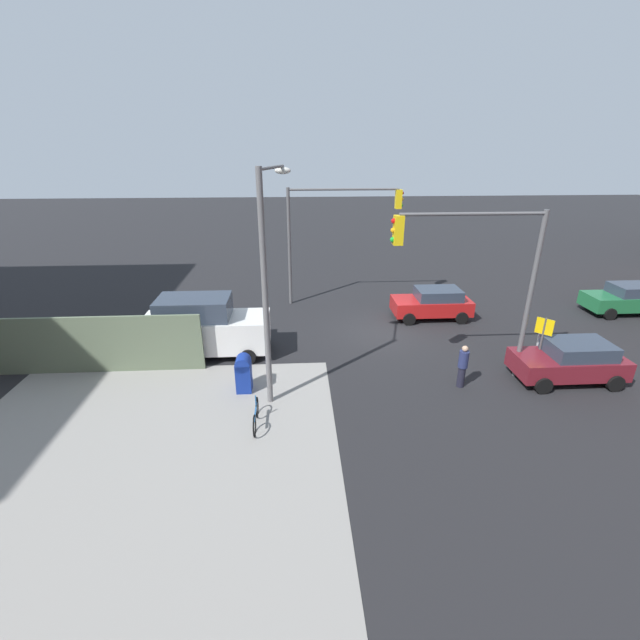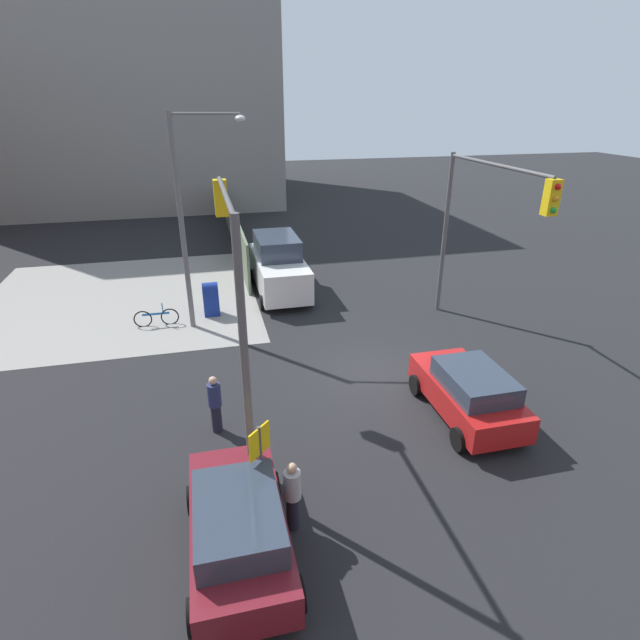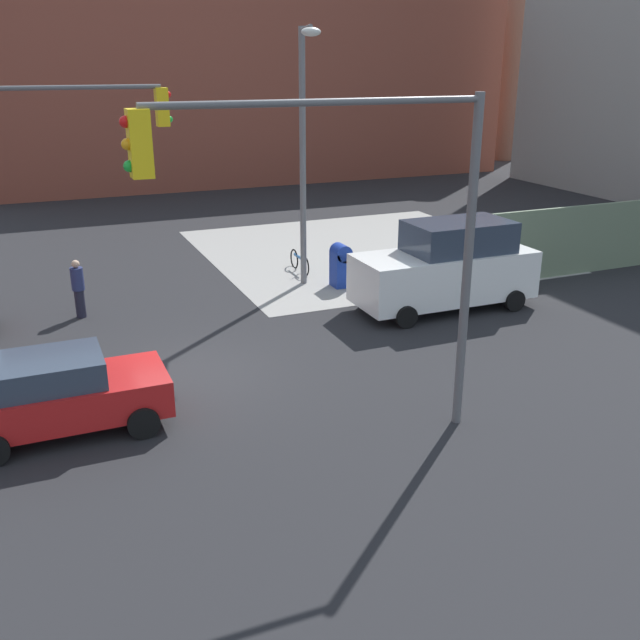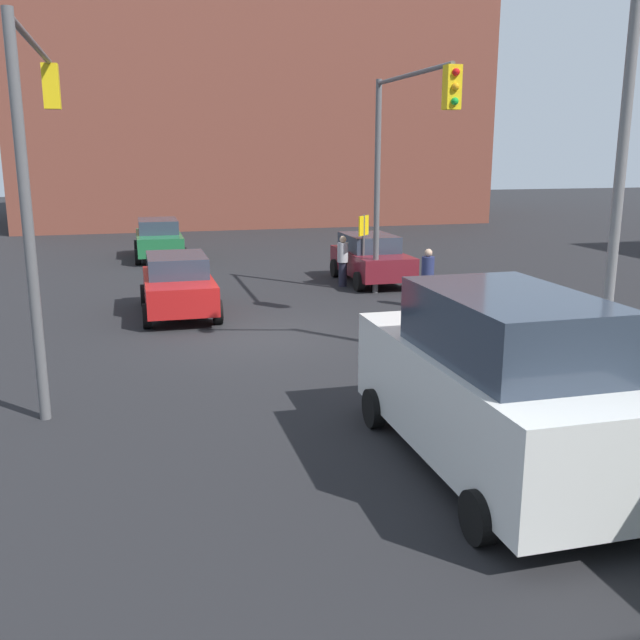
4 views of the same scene
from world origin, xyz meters
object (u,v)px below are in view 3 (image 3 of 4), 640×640
object	(u,v)px
street_lamp_corner	(304,141)
mailbox_blue	(341,264)
smokestack	(514,17)
bicycle_leaning_on_fence	(300,262)
pedestrian_waiting	(78,288)
traffic_signal_se_corner	(353,205)
van_white_delivery	(447,267)
traffic_signal_nw_corner	(48,159)
coupe_red	(59,393)

from	to	relation	value
street_lamp_corner	mailbox_blue	size ratio (longest dim) A/B	5.59
smokestack	bicycle_leaning_on_fence	world-z (taller)	smokestack
pedestrian_waiting	bicycle_leaning_on_fence	world-z (taller)	pedestrian_waiting
traffic_signal_se_corner	van_white_delivery	distance (m)	9.43
traffic_signal_nw_corner	coupe_red	xyz separation A→B (m)	(-0.60, -6.26, -3.79)
street_lamp_corner	smokestack	bearing A→B (deg)	43.33
bicycle_leaning_on_fence	van_white_delivery	bearing A→B (deg)	-64.29
pedestrian_waiting	coupe_red	bearing A→B (deg)	-10.96
street_lamp_corner	van_white_delivery	size ratio (longest dim) A/B	1.48
street_lamp_corner	pedestrian_waiting	size ratio (longest dim) A/B	4.68
bicycle_leaning_on_fence	street_lamp_corner	bearing A→B (deg)	-105.90
smokestack	van_white_delivery	world-z (taller)	smokestack
street_lamp_corner	van_white_delivery	world-z (taller)	street_lamp_corner
street_lamp_corner	pedestrian_waiting	world-z (taller)	street_lamp_corner
mailbox_blue	van_white_delivery	size ratio (longest dim) A/B	0.26
traffic_signal_nw_corner	bicycle_leaning_on_fence	distance (m)	9.47
smokestack	traffic_signal_nw_corner	size ratio (longest dim) A/B	3.07
coupe_red	bicycle_leaning_on_fence	size ratio (longest dim) A/B	2.30
street_lamp_corner	coupe_red	size ratio (longest dim) A/B	1.98
traffic_signal_se_corner	pedestrian_waiting	bearing A→B (deg)	112.68
street_lamp_corner	bicycle_leaning_on_fence	size ratio (longest dim) A/B	4.57
smokestack	van_white_delivery	xyz separation A→B (m)	(-22.93, -28.20, -8.71)
van_white_delivery	pedestrian_waiting	xyz separation A→B (m)	(-10.20, 3.40, -0.39)
smokestack	bicycle_leaning_on_fence	bearing A→B (deg)	-138.23
pedestrian_waiting	bicycle_leaning_on_fence	distance (m)	7.88
mailbox_blue	bicycle_leaning_on_fence	size ratio (longest dim) A/B	0.82
smokestack	coupe_red	distance (m)	47.51
traffic_signal_se_corner	smokestack	bearing A→B (deg)	49.88
van_white_delivery	pedestrian_waiting	distance (m)	10.76
pedestrian_waiting	traffic_signal_se_corner	bearing A→B (deg)	19.94
traffic_signal_nw_corner	street_lamp_corner	world-z (taller)	street_lamp_corner
traffic_signal_se_corner	mailbox_blue	size ratio (longest dim) A/B	4.55
smokestack	traffic_signal_nw_corner	distance (m)	42.47
mailbox_blue	van_white_delivery	world-z (taller)	van_white_delivery
traffic_signal_nw_corner	bicycle_leaning_on_fence	xyz separation A→B (m)	(8.00, 2.70, -4.29)
van_white_delivery	bicycle_leaning_on_fence	xyz separation A→B (m)	(-2.60, 5.40, -0.93)
street_lamp_corner	bicycle_leaning_on_fence	world-z (taller)	street_lamp_corner
traffic_signal_nw_corner	pedestrian_waiting	bearing A→B (deg)	60.01
traffic_signal_nw_corner	pedestrian_waiting	xyz separation A→B (m)	(0.40, 0.70, -3.74)
smokestack	mailbox_blue	world-z (taller)	smokestack
mailbox_blue	coupe_red	bearing A→B (deg)	-143.69
mailbox_blue	pedestrian_waiting	bearing A→B (deg)	178.60
bicycle_leaning_on_fence	pedestrian_waiting	bearing A→B (deg)	-165.28
traffic_signal_nw_corner	mailbox_blue	xyz separation A→B (m)	(8.60, 0.50, -3.87)
traffic_signal_nw_corner	van_white_delivery	size ratio (longest dim) A/B	1.20
street_lamp_corner	van_white_delivery	bearing A→B (deg)	-49.63
van_white_delivery	mailbox_blue	bearing A→B (deg)	121.99
traffic_signal_nw_corner	street_lamp_corner	size ratio (longest dim) A/B	0.81
traffic_signal_nw_corner	traffic_signal_se_corner	world-z (taller)	same
mailbox_blue	bicycle_leaning_on_fence	xyz separation A→B (m)	(-0.60, 2.20, -0.42)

